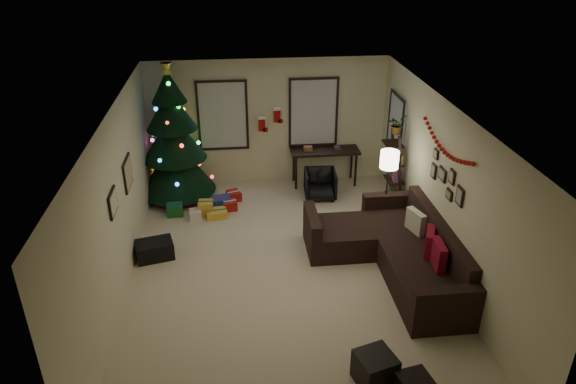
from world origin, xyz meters
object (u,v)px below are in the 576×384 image
at_px(sofa, 396,251).
at_px(bookshelf, 395,174).
at_px(desk, 325,154).
at_px(christmas_tree, 174,142).
at_px(desk_chair, 320,184).

distance_m(sofa, bookshelf, 1.99).
height_order(sofa, desk, sofa).
relative_size(christmas_tree, sofa, 0.95).
relative_size(desk, desk_chair, 2.44).
xyz_separation_m(christmas_tree, bookshelf, (4.24, -1.14, -0.39)).
xyz_separation_m(desk, desk_chair, (-0.20, -0.65, -0.40)).
distance_m(desk_chair, bookshelf, 1.60).
bearing_deg(bookshelf, desk, 128.60).
xyz_separation_m(desk, bookshelf, (1.12, -1.40, 0.11)).
bearing_deg(christmas_tree, sofa, -38.74).
relative_size(sofa, desk, 2.07).
distance_m(christmas_tree, bookshelf, 4.41).
relative_size(sofa, desk_chair, 5.05).
height_order(sofa, bookshelf, bookshelf).
bearing_deg(bookshelf, sofa, -104.78).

